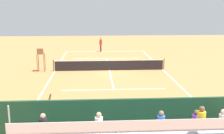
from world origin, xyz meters
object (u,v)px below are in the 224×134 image
courtside_bench (181,122)px  tennis_ball_near (111,54)px  tennis_player (101,44)px  tennis_ball_far (104,54)px  umpire_chair (41,57)px  equipment_bag (143,132)px  tennis_net (109,65)px  tennis_racket (96,50)px  line_judge (51,114)px

courtside_bench → tennis_ball_near: bearing=-84.8°
tennis_player → tennis_ball_far: (-0.35, 1.97, -0.98)m
umpire_chair → equipment_bag: bearing=117.9°
tennis_net → tennis_racket: size_ratio=18.12×
umpire_chair → courtside_bench: 15.96m
umpire_chair → tennis_racket: 12.91m
courtside_bench → tennis_ball_far: bearing=-82.6°
tennis_net → umpire_chair: size_ratio=4.81×
tennis_net → tennis_ball_near: bearing=-94.1°
umpire_chair → tennis_ball_near: (-6.84, -9.08, -1.28)m
equipment_bag → tennis_net: bearing=-86.3°
equipment_bag → tennis_player: bearing=-86.7°
tennis_ball_far → line_judge: bearing=81.7°
courtside_bench → tennis_racket: courtside_bench is taller
umpire_chair → tennis_ball_far: 10.93m
equipment_bag → tennis_player: (1.42, -24.38, 0.84)m
umpire_chair → tennis_net: bearing=-179.7°
tennis_net → tennis_player: 11.00m
tennis_net → tennis_racket: bearing=-84.3°
umpire_chair → tennis_ball_near: size_ratio=32.42×
tennis_player → umpire_chair: bearing=62.8°
tennis_ball_near → line_judge: size_ratio=0.03×
umpire_chair → tennis_racket: bearing=-113.1°
equipment_bag → tennis_player: size_ratio=0.47×
courtside_bench → tennis_player: (3.23, -24.25, 0.46)m
tennis_ball_near → tennis_racket: bearing=-56.5°
umpire_chair → tennis_racket: size_ratio=3.77×
tennis_net → umpire_chair: bearing=0.3°
tennis_racket → tennis_ball_far: tennis_ball_far is taller
equipment_bag → tennis_racket: bearing=-85.4°
tennis_net → courtside_bench: bearing=101.5°
line_judge → equipment_bag: bearing=175.6°
tennis_player → tennis_racket: size_ratio=3.39×
courtside_bench → tennis_player: bearing=-82.4°
tennis_net → line_judge: line_judge is taller
line_judge → umpire_chair: bearing=-77.9°
courtside_bench → equipment_bag: bearing=4.1°
tennis_player → tennis_ball_near: (-1.19, 1.93, -0.98)m
umpire_chair → equipment_bag: size_ratio=2.38×
umpire_chair → tennis_ball_far: size_ratio=32.42×
tennis_player → tennis_ball_far: tennis_player is taller
tennis_net → umpire_chair: (6.20, 0.03, 0.81)m
tennis_ball_far → tennis_net: bearing=91.2°
tennis_net → tennis_ball_far: (0.19, -9.01, -0.47)m
equipment_bag → tennis_ball_near: equipment_bag is taller
umpire_chair → equipment_bag: (-7.08, 13.37, -1.13)m
courtside_bench → equipment_bag: (1.81, 0.13, -0.38)m
tennis_net → tennis_ball_near: 9.08m
tennis_player → tennis_ball_far: 2.23m
tennis_ball_far → equipment_bag: bearing=92.7°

